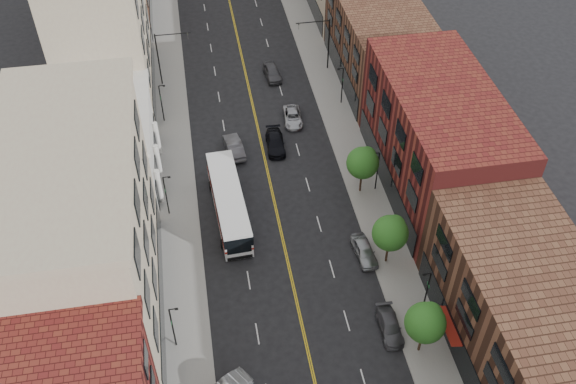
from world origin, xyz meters
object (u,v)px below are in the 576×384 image
city_bus (229,202)px  car_parked_far (364,251)px  car_lane_a (275,143)px  car_parked_mid (390,326)px  car_lane_behind (234,147)px  car_lane_b (293,117)px  car_lane_c (272,72)px

city_bus → car_parked_far: city_bus is taller
city_bus → car_lane_a: size_ratio=2.58×
car_parked_mid → car_lane_a: car_lane_a is taller
car_parked_far → car_lane_behind: size_ratio=0.90×
car_parked_far → car_lane_behind: (-10.66, 17.75, 0.06)m
car_parked_far → car_lane_b: size_ratio=0.95×
car_lane_c → car_lane_a: bearing=-101.9°
car_parked_mid → car_lane_b: 31.19m
city_bus → car_lane_behind: size_ratio=2.64×
car_parked_mid → car_lane_b: car_lane_b is taller
car_lane_behind → car_lane_a: (4.76, -0.02, -0.08)m
car_lane_behind → car_lane_b: bearing=-156.0°
car_parked_mid → car_lane_b: (-3.03, 31.04, 0.01)m
car_parked_far → car_lane_a: car_parked_far is taller
car_parked_far → car_lane_c: 32.45m
car_parked_mid → car_lane_behind: car_lane_behind is taller
car_lane_c → city_bus: bearing=-113.2°
car_lane_a → car_lane_b: bearing=60.8°
car_parked_mid → car_lane_c: 41.10m
car_lane_a → car_lane_b: size_ratio=1.08×
car_lane_a → car_lane_c: size_ratio=1.09×
city_bus → car_parked_mid: 20.59m
car_parked_mid → car_lane_a: size_ratio=0.88×
car_lane_behind → car_parked_far: bearing=113.9°
car_lane_a → car_lane_b: 5.43m
car_lane_b → car_lane_c: car_lane_c is taller
car_lane_a → car_lane_b: car_lane_a is taller
car_parked_far → car_lane_behind: 20.70m
car_parked_far → car_lane_c: size_ratio=0.95×
car_lane_b → car_lane_behind: bearing=-145.2°
car_lane_behind → car_lane_c: car_lane_behind is taller
car_parked_far → city_bus: bearing=143.0°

